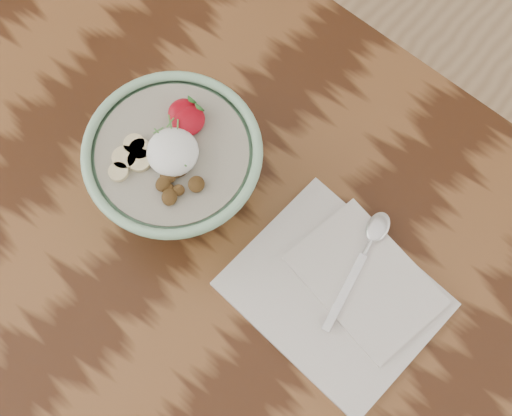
{
  "coord_description": "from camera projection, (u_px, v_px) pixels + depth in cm",
  "views": [
    {
      "loc": [
        5.88,
        -9.85,
        162.4
      ],
      "look_at": [
        -10.77,
        10.1,
        87.44
      ],
      "focal_mm": 50.0,
      "sensor_mm": 36.0,
      "label": 1
    }
  ],
  "objects": [
    {
      "name": "table",
      "position": [
        269.0,
        365.0,
        0.95
      ],
      "size": [
        160.0,
        90.0,
        75.0
      ],
      "color": "#381C0E",
      "rests_on": "ground"
    },
    {
      "name": "breakfast_bowl",
      "position": [
        176.0,
        166.0,
        0.87
      ],
      "size": [
        21.21,
        21.21,
        14.26
      ],
      "rotation": [
        0.0,
        0.0,
        -0.15
      ],
      "color": "#8FC19A",
      "rests_on": "table"
    },
    {
      "name": "napkin",
      "position": [
        341.0,
        291.0,
        0.88
      ],
      "size": [
        25.51,
        21.81,
        1.49
      ],
      "rotation": [
        0.0,
        0.0,
        -0.07
      ],
      "color": "silver",
      "rests_on": "table"
    },
    {
      "name": "spoon",
      "position": [
        370.0,
        243.0,
        0.89
      ],
      "size": [
        5.26,
        17.04,
        0.89
      ],
      "rotation": [
        0.0,
        0.0,
        0.2
      ],
      "color": "silver",
      "rests_on": "napkin"
    }
  ]
}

